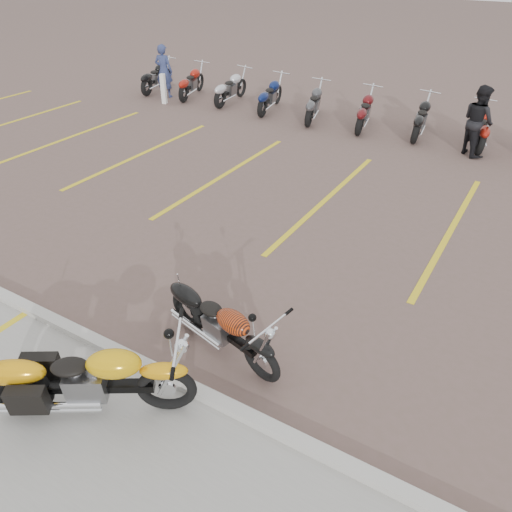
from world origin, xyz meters
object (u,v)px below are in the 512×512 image
at_px(flame_cruiser, 222,325).
at_px(bollard, 163,89).
at_px(yellow_cruiser, 88,380).
at_px(person_b, 478,121).
at_px(person_a, 164,71).

relative_size(flame_cruiser, bollard, 2.10).
height_order(yellow_cruiser, flame_cruiser, yellow_cruiser).
relative_size(yellow_cruiser, person_b, 1.20).
relative_size(yellow_cruiser, bollard, 2.17).
height_order(person_b, bollard, person_b).
xyz_separation_m(person_a, bollard, (0.53, -0.71, -0.40)).
bearing_deg(bollard, person_b, 2.63).
bearing_deg(bollard, flame_cruiser, -46.43).
height_order(yellow_cruiser, person_a, person_a).
xyz_separation_m(yellow_cruiser, person_b, (2.18, 11.38, 0.40)).
height_order(person_a, person_b, person_b).
relative_size(person_a, person_b, 1.00).
bearing_deg(yellow_cruiser, person_a, 94.37).
xyz_separation_m(person_a, person_b, (10.72, -0.25, 0.00)).
xyz_separation_m(yellow_cruiser, person_a, (-8.54, 11.62, 0.40)).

